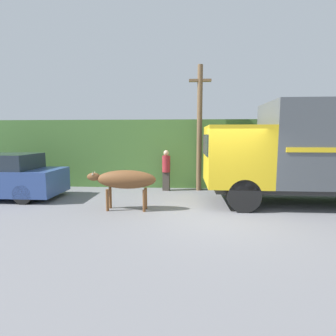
# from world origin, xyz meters

# --- Properties ---
(ground_plane) EXTENTS (60.00, 60.00, 0.00)m
(ground_plane) POSITION_xyz_m (0.00, 0.00, 0.00)
(ground_plane) COLOR slate
(hillside_embankment) EXTENTS (32.00, 5.85, 2.99)m
(hillside_embankment) POSITION_xyz_m (0.00, 6.93, 1.49)
(hillside_embankment) COLOR #4C7A38
(hillside_embankment) RESTS_ON ground_plane
(building_backdrop) EXTENTS (5.01, 2.70, 2.92)m
(building_backdrop) POSITION_xyz_m (-6.06, 5.51, 1.47)
(building_backdrop) COLOR #B2BCAD
(building_backdrop) RESTS_ON ground_plane
(cargo_truck) EXTENTS (6.57, 2.38, 3.37)m
(cargo_truck) POSITION_xyz_m (3.06, 1.51, 1.84)
(cargo_truck) COLOR #2D2D2D
(cargo_truck) RESTS_ON ground_plane
(brown_cow) EXTENTS (2.15, 0.57, 1.25)m
(brown_cow) POSITION_xyz_m (-2.93, 0.48, 0.94)
(brown_cow) COLOR brown
(brown_cow) RESTS_ON ground_plane
(pedestrian_on_hill) EXTENTS (0.39, 0.39, 1.70)m
(pedestrian_on_hill) POSITION_xyz_m (-1.88, 3.48, 0.94)
(pedestrian_on_hill) COLOR #38332D
(pedestrian_on_hill) RESTS_ON ground_plane
(utility_pole) EXTENTS (0.90, 0.21, 5.13)m
(utility_pole) POSITION_xyz_m (-0.51, 3.63, 2.69)
(utility_pole) COLOR brown
(utility_pole) RESTS_ON ground_plane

